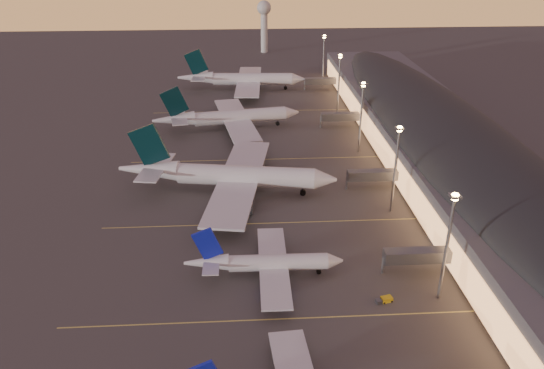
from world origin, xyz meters
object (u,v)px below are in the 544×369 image
(airliner_wide_near, at_px, (227,175))
(airliner_wide_far, at_px, (242,79))
(airliner_narrow_north, at_px, (264,263))
(airliner_wide_mid, at_px, (228,118))
(radar_tower, at_px, (264,18))
(baggage_tug_c, at_px, (385,300))

(airliner_wide_near, distance_m, airliner_wide_far, 115.60)
(airliner_narrow_north, xyz_separation_m, airliner_wide_mid, (-9.83, 101.45, 1.48))
(radar_tower, height_order, baggage_tug_c, radar_tower)
(airliner_wide_mid, height_order, airliner_wide_far, airliner_wide_far)
(airliner_narrow_north, bearing_deg, baggage_tug_c, -23.19)
(radar_tower, bearing_deg, baggage_tug_c, -86.97)
(baggage_tug_c, bearing_deg, airliner_wide_near, 107.82)
(airliner_narrow_north, distance_m, airliner_wide_far, 159.95)
(airliner_narrow_north, xyz_separation_m, baggage_tug_c, (25.68, -11.37, -2.92))
(airliner_wide_mid, relative_size, radar_tower, 1.83)
(airliner_wide_near, relative_size, radar_tower, 2.07)
(airliner_wide_near, bearing_deg, airliner_narrow_north, -69.02)
(airliner_wide_near, height_order, airliner_wide_mid, airliner_wide_near)
(airliner_narrow_north, height_order, radar_tower, radar_tower)
(airliner_wide_mid, bearing_deg, airliner_narrow_north, -93.95)
(airliner_wide_mid, distance_m, baggage_tug_c, 118.36)
(radar_tower, xyz_separation_m, baggage_tug_c, (13.81, -260.65, -21.37))
(airliner_wide_near, relative_size, baggage_tug_c, 17.07)
(airliner_narrow_north, xyz_separation_m, airliner_wide_far, (-3.79, 159.89, 1.84))
(airliner_wide_near, height_order, baggage_tug_c, airliner_wide_near)
(airliner_narrow_north, relative_size, baggage_tug_c, 9.37)
(airliner_wide_mid, relative_size, airliner_wide_far, 0.93)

